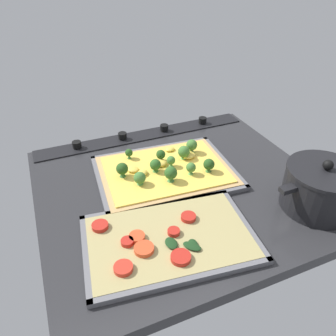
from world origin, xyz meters
TOP-DOWN VIEW (x-y plane):
  - ground_plane at (0.00, 0.00)cm, footprint 74.33×67.07cm
  - stove_control_panel at (-0.00, -30.03)cm, footprint 71.35×7.00cm
  - baking_tray_front at (1.94, -6.32)cm, footprint 39.69×30.93cm
  - broccoli_pizza at (1.72, -6.42)cm, footprint 37.12×28.36cm
  - baking_tray_back at (10.70, 17.19)cm, footprint 39.53×28.13cm
  - veggie_pizza_back at (11.30, 17.25)cm, footprint 36.85×25.45cm
  - cooking_pot at (-27.05, 20.43)cm, footprint 24.46×17.61cm

SIDE VIEW (x-z plane):
  - ground_plane at x=0.00cm, z-range -3.00..0.00cm
  - baking_tray_front at x=1.94cm, z-range -0.29..1.01cm
  - baking_tray_back at x=10.70cm, z-range -0.28..1.02cm
  - stove_control_panel at x=0.00cm, z-range -0.74..1.86cm
  - veggie_pizza_back at x=11.30cm, z-range 0.14..2.04cm
  - broccoli_pizza at x=1.72cm, z-range -1.02..4.67cm
  - cooking_pot at x=-27.05cm, z-range -1.14..12.21cm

